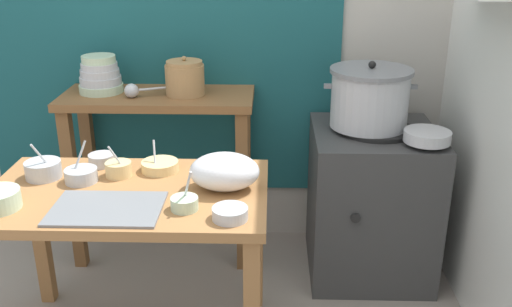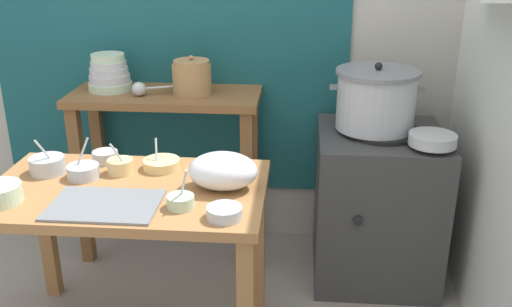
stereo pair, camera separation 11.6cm
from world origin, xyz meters
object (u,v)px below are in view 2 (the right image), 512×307
prep_bowl_0 (83,171)px  bowl_stack_enamel (109,74)px  stove_block (376,204)px  wide_pan (433,139)px  prep_bowl_4 (181,201)px  prep_bowl_6 (224,212)px  clay_pot (192,77)px  plastic_bag (223,171)px  back_shelf_table (167,134)px  ladle (141,89)px  prep_bowl_1 (47,164)px  prep_bowl_7 (120,166)px  prep_bowl_3 (105,156)px  serving_tray (105,205)px  prep_table (129,212)px  steamer_pot (376,99)px  prep_bowl_2 (162,163)px

prep_bowl_0 → bowl_stack_enamel: bearing=97.9°
stove_block → wide_pan: size_ratio=3.71×
prep_bowl_4 → prep_bowl_6: 0.18m
stove_block → clay_pot: bearing=172.1°
prep_bowl_0 → plastic_bag: bearing=-5.1°
plastic_bag → wide_pan: size_ratio=1.30×
back_shelf_table → ladle: ladle is taller
clay_pot → prep_bowl_1: bearing=-128.5°
stove_block → bowl_stack_enamel: bowl_stack_enamel is taller
stove_block → prep_bowl_7: size_ratio=5.52×
prep_bowl_1 → prep_bowl_3: size_ratio=1.47×
ladle → prep_bowl_3: size_ratio=2.16×
serving_tray → prep_bowl_4: (0.28, 0.01, 0.02)m
serving_tray → prep_bowl_6: (0.45, -0.06, 0.02)m
bowl_stack_enamel → prep_bowl_4: bearing=-59.5°
ladle → prep_bowl_3: (-0.05, -0.43, -0.19)m
bowl_stack_enamel → back_shelf_table: bearing=-6.6°
prep_bowl_3 → prep_bowl_6: (0.59, -0.47, -0.00)m
prep_table → wide_pan: 1.34m
steamer_pot → wide_pan: 0.33m
steamer_pot → prep_bowl_1: bearing=-159.6°
serving_tray → plastic_bag: size_ratio=1.46×
ladle → prep_bowl_7: ladle is taller
plastic_bag → prep_bowl_1: prep_bowl_1 is taller
back_shelf_table → prep_bowl_7: size_ratio=6.79×
wide_pan → prep_bowl_7: 1.36m
back_shelf_table → stove_block: bearing=-6.9°
prep_bowl_4 → wide_pan: bearing=29.8°
stove_block → prep_bowl_6: stove_block is taller
prep_bowl_2 → bowl_stack_enamel: bearing=124.2°
prep_table → prep_bowl_1: (-0.37, 0.11, 0.15)m
bowl_stack_enamel → prep_bowl_1: 0.70m
plastic_bag → prep_bowl_1: bearing=173.2°
bowl_stack_enamel → ladle: 0.21m
clay_pot → serving_tray: bearing=-100.2°
prep_bowl_0 → prep_bowl_4: 0.51m
steamer_pot → prep_bowl_7: size_ratio=3.10×
prep_bowl_7 → prep_bowl_1: bearing=-175.4°
stove_block → prep_bowl_4: size_ratio=4.87×
prep_bowl_7 → prep_bowl_6: bearing=-36.8°
steamer_pot → prep_bowl_3: bearing=-162.2°
prep_bowl_1 → prep_bowl_4: (0.62, -0.27, -0.01)m
stove_block → prep_bowl_1: size_ratio=4.80×
clay_pot → prep_bowl_3: (-0.30, -0.49, -0.24)m
prep_table → serving_tray: serving_tray is taller
plastic_bag → serving_tray: bearing=-155.1°
serving_tray → wide_pan: (1.29, 0.59, 0.08)m
prep_table → prep_bowl_1: bearing=163.1°
clay_pot → plastic_bag: bearing=-70.8°
back_shelf_table → wide_pan: size_ratio=4.57×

